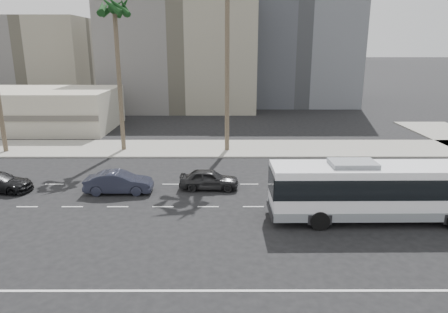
{
  "coord_description": "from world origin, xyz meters",
  "views": [
    {
      "loc": [
        -4.98,
        -24.89,
        10.33
      ],
      "look_at": [
        -4.95,
        4.0,
        2.36
      ],
      "focal_mm": 32.42,
      "sensor_mm": 36.0,
      "label": 1
    }
  ],
  "objects_px": {
    "car_b": "(119,182)",
    "city_bus": "(378,189)",
    "palm_mid": "(115,11)",
    "car_a": "(209,179)"
  },
  "relations": [
    {
      "from": "car_b",
      "to": "palm_mid",
      "type": "relative_size",
      "value": 0.32
    },
    {
      "from": "city_bus",
      "to": "car_b",
      "type": "height_order",
      "value": "city_bus"
    },
    {
      "from": "car_b",
      "to": "palm_mid",
      "type": "xyz_separation_m",
      "value": [
        -2.56,
        12.13,
        12.56
      ]
    },
    {
      "from": "car_a",
      "to": "palm_mid",
      "type": "relative_size",
      "value": 0.29
    },
    {
      "from": "car_b",
      "to": "city_bus",
      "type": "bearing_deg",
      "value": -106.65
    },
    {
      "from": "car_b",
      "to": "palm_mid",
      "type": "height_order",
      "value": "palm_mid"
    },
    {
      "from": "car_a",
      "to": "palm_mid",
      "type": "bearing_deg",
      "value": 40.52
    },
    {
      "from": "city_bus",
      "to": "car_a",
      "type": "xyz_separation_m",
      "value": [
        -10.41,
        5.51,
        -1.21
      ]
    },
    {
      "from": "car_b",
      "to": "palm_mid",
      "type": "bearing_deg",
      "value": 10.76
    },
    {
      "from": "city_bus",
      "to": "palm_mid",
      "type": "bearing_deg",
      "value": 138.66
    }
  ]
}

